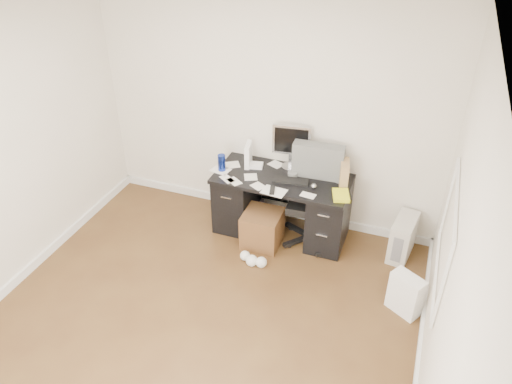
% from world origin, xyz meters
% --- Properties ---
extents(ground, '(4.00, 4.00, 0.00)m').
position_xyz_m(ground, '(0.00, 0.00, 0.00)').
color(ground, '#472C17').
rests_on(ground, ground).
extents(room_shell, '(4.02, 4.02, 2.71)m').
position_xyz_m(room_shell, '(0.03, 0.03, 1.66)').
color(room_shell, beige).
rests_on(room_shell, ground).
extents(desk, '(1.50, 0.70, 0.75)m').
position_xyz_m(desk, '(0.30, 1.65, 0.40)').
color(desk, black).
rests_on(desk, ground).
extents(loose_papers, '(1.10, 0.60, 0.00)m').
position_xyz_m(loose_papers, '(0.10, 1.60, 0.75)').
color(loose_papers, silver).
rests_on(loose_papers, desk).
extents(lcd_monitor, '(0.45, 0.29, 0.53)m').
position_xyz_m(lcd_monitor, '(0.32, 1.89, 1.02)').
color(lcd_monitor, '#ADADB1').
rests_on(lcd_monitor, desk).
extents(keyboard, '(0.40, 0.18, 0.02)m').
position_xyz_m(keyboard, '(0.41, 1.60, 0.76)').
color(keyboard, black).
rests_on(keyboard, desk).
extents(computer_mouse, '(0.07, 0.07, 0.06)m').
position_xyz_m(computer_mouse, '(0.68, 1.55, 0.78)').
color(computer_mouse, '#ADADB1').
rests_on(computer_mouse, desk).
extents(travel_mug, '(0.11, 0.11, 0.19)m').
position_xyz_m(travel_mug, '(-0.39, 1.57, 0.85)').
color(travel_mug, navy).
rests_on(travel_mug, desk).
extents(white_binder, '(0.15, 0.25, 0.27)m').
position_xyz_m(white_binder, '(-0.15, 1.78, 0.88)').
color(white_binder, white).
rests_on(white_binder, desk).
extents(magazine_file, '(0.16, 0.25, 0.27)m').
position_xyz_m(magazine_file, '(0.95, 1.75, 0.89)').
color(magazine_file, '#9A764A').
rests_on(magazine_file, desk).
extents(pen_cup, '(0.12, 0.12, 0.27)m').
position_xyz_m(pen_cup, '(0.62, 1.91, 0.89)').
color(pen_cup, '#582D19').
rests_on(pen_cup, desk).
extents(yellow_book, '(0.24, 0.27, 0.04)m').
position_xyz_m(yellow_book, '(0.99, 1.49, 0.77)').
color(yellow_book, yellow).
rests_on(yellow_book, desk).
extents(paper_remote, '(0.27, 0.23, 0.02)m').
position_xyz_m(paper_remote, '(0.30, 1.35, 0.76)').
color(paper_remote, silver).
rests_on(paper_remote, desk).
extents(office_chair, '(0.68, 0.68, 1.14)m').
position_xyz_m(office_chair, '(0.66, 1.63, 0.57)').
color(office_chair, '#4F524F').
rests_on(office_chair, ground).
extents(pc_tower, '(0.27, 0.49, 0.47)m').
position_xyz_m(pc_tower, '(1.67, 1.72, 0.23)').
color(pc_tower, '#BCB6A9').
rests_on(pc_tower, ground).
extents(shopping_bag, '(0.39, 0.36, 0.43)m').
position_xyz_m(shopping_bag, '(1.79, 0.87, 0.22)').
color(shopping_bag, white).
rests_on(shopping_bag, ground).
extents(wicker_basket, '(0.42, 0.42, 0.41)m').
position_xyz_m(wicker_basket, '(0.16, 1.38, 0.21)').
color(wicker_basket, '#452E14').
rests_on(wicker_basket, ground).
extents(desk_printer, '(0.40, 0.35, 0.20)m').
position_xyz_m(desk_printer, '(-0.15, 1.78, 0.10)').
color(desk_printer, slate).
rests_on(desk_printer, ground).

